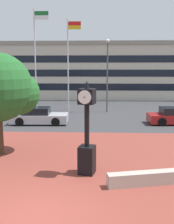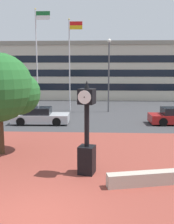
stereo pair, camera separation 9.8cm
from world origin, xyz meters
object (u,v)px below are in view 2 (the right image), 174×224
Objects in this scene: civic_building at (94,70)px; plaza_tree at (3,89)px; flagpole_secondary at (70,60)px; street_lamp_post at (109,68)px; car_street_near at (40,116)px; street_clock at (87,136)px; flagpole_primary at (38,54)px.

plaza_tree is at bearing -97.12° from civic_building.
flagpole_secondary is 1.29× the size of street_lamp_post.
car_street_near is 0.14× the size of civic_building.
street_lamp_post is (1.90, -16.28, 0.39)m from civic_building.
street_clock is 0.12× the size of civic_building.
flagpole_primary is 3.32m from flagpole_secondary.
car_street_near is at bearing -76.62° from flagpole_primary.
car_street_near is 0.49× the size of flagpole_secondary.
flagpole_secondary reaches higher than plaza_tree.
plaza_tree is 14.26m from flagpole_secondary.
flagpole_secondary is (1.66, 6.74, 4.52)m from car_street_near.
street_clock is 10.63m from car_street_near.
civic_building is at bearing 105.00° from street_clock.
car_street_near is at bearing 88.97° from plaza_tree.
flagpole_primary is at bearing -180.00° from flagpole_secondary.
flagpole_secondary reaches higher than street_clock.
plaza_tree is at bearing 164.02° from street_clock.
street_clock is 32.06m from civic_building.
street_lamp_post is (7.05, -0.79, -1.43)m from flagpole_primary.
car_street_near is 22.75m from civic_building.
plaza_tree is 7.77m from car_street_near.
plaza_tree is at bearing -97.27° from flagpole_secondary.
car_street_near is at bearing -99.08° from civic_building.
street_clock is 0.54× the size of street_lamp_post.
street_clock is 17.03m from flagpole_secondary.
plaza_tree reaches higher than street_clock.
street_lamp_post reaches higher than car_street_near.
civic_building is at bearing 71.59° from flagpole_primary.
street_clock is 17.93m from flagpole_primary.
civic_building is at bearing 82.88° from plaza_tree.
flagpole_secondary is at bearing 112.49° from street_clock.
street_lamp_post is (3.79, -0.79, -0.84)m from flagpole_secondary.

